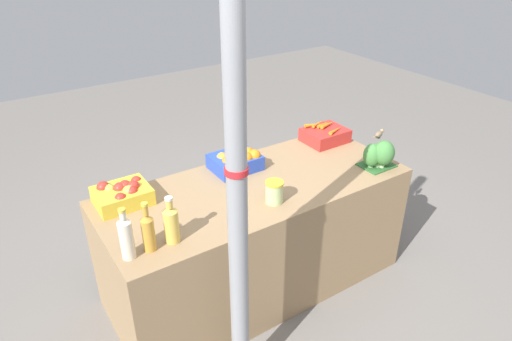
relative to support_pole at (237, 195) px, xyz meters
name	(u,v)px	position (x,y,z in m)	size (l,w,h in m)	color
ground_plane	(256,281)	(0.50, 0.60, -1.20)	(10.00, 10.00, 0.00)	slate
market_table	(256,236)	(0.50, 0.60, -0.81)	(1.95, 0.81, 0.79)	#937551
support_pole	(237,195)	(0.00, 0.00, 0.00)	(0.10, 0.10, 2.40)	gray
apple_crate	(123,194)	(-0.26, 0.85, -0.35)	(0.31, 0.25, 0.13)	gold
orange_crate	(238,160)	(0.51, 0.85, -0.35)	(0.31, 0.25, 0.14)	#2847B7
carrot_crate	(325,135)	(1.27, 0.86, -0.36)	(0.31, 0.25, 0.13)	red
broccoli_pile	(379,154)	(1.29, 0.35, -0.31)	(0.22, 0.20, 0.20)	#2D602D
juice_bottle_cloudy	(126,237)	(-0.40, 0.36, -0.29)	(0.07, 0.07, 0.28)	beige
juice_bottle_amber	(148,231)	(-0.29, 0.36, -0.30)	(0.06, 0.06, 0.27)	gold
juice_bottle_golden	(171,223)	(-0.17, 0.36, -0.30)	(0.08, 0.08, 0.26)	gold
pickle_jar	(274,192)	(0.48, 0.38, -0.34)	(0.11, 0.11, 0.13)	#B2C684
sparrow_bird	(379,134)	(1.31, 0.38, -0.18)	(0.13, 0.06, 0.05)	#4C3D2D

